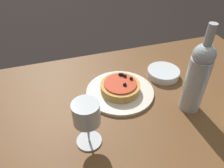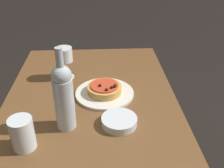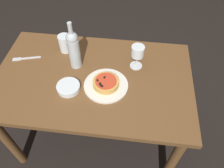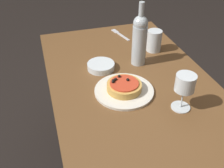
{
  "view_description": "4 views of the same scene",
  "coord_description": "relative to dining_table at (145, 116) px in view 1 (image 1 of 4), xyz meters",
  "views": [
    {
      "loc": [
        0.32,
        0.55,
        1.29
      ],
      "look_at": [
        0.14,
        -0.02,
        0.81
      ],
      "focal_mm": 35.0,
      "sensor_mm": 36.0,
      "label": 1
    },
    {
      "loc": [
        -0.91,
        -0.04,
        1.37
      ],
      "look_at": [
        0.09,
        -0.1,
        0.77
      ],
      "focal_mm": 42.0,
      "sensor_mm": 36.0,
      "label": 2
    },
    {
      "loc": [
        0.23,
        -0.88,
        1.73
      ],
      "look_at": [
        0.13,
        -0.1,
        0.78
      ],
      "focal_mm": 35.0,
      "sensor_mm": 36.0,
      "label": 3
    },
    {
      "loc": [
        0.97,
        -0.38,
        1.43
      ],
      "look_at": [
        0.09,
        -0.12,
        0.77
      ],
      "focal_mm": 42.0,
      "sensor_mm": 36.0,
      "label": 4
    }
  ],
  "objects": [
    {
      "name": "pizza",
      "position": [
        0.09,
        -0.06,
        0.13
      ],
      "size": [
        0.16,
        0.16,
        0.05
      ],
      "color": "gold",
      "rests_on": "dinner_plate"
    },
    {
      "name": "dinner_plate",
      "position": [
        0.09,
        -0.06,
        0.11
      ],
      "size": [
        0.27,
        0.27,
        0.01
      ],
      "color": "silver",
      "rests_on": "dining_table"
    },
    {
      "name": "wine_glass",
      "position": [
        0.26,
        0.13,
        0.22
      ],
      "size": [
        0.08,
        0.08,
        0.16
      ],
      "color": "silver",
      "rests_on": "dining_table"
    },
    {
      "name": "dining_table",
      "position": [
        0.0,
        0.0,
        0.0
      ],
      "size": [
        1.23,
        0.76,
        0.72
      ],
      "color": "brown",
      "rests_on": "ground_plane"
    },
    {
      "name": "wine_bottle",
      "position": [
        -0.12,
        0.09,
        0.24
      ],
      "size": [
        0.07,
        0.07,
        0.32
      ],
      "color": "#B2BCC1",
      "rests_on": "dining_table"
    },
    {
      "name": "side_bowl",
      "position": [
        -0.12,
        -0.11,
        0.12
      ],
      "size": [
        0.14,
        0.14,
        0.03
      ],
      "color": "silver",
      "rests_on": "dining_table"
    }
  ]
}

